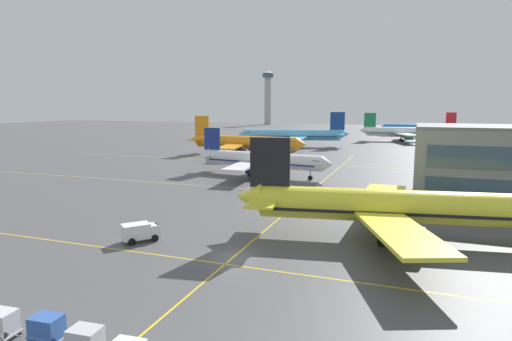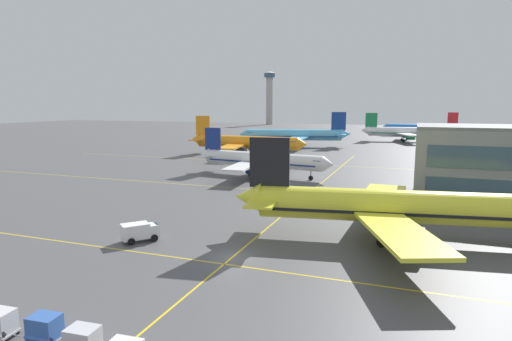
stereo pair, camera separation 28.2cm
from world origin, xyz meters
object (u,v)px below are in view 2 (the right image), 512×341
object	(u,v)px
airliner_distant_taxiway	(421,128)
baggage_cart_row_middle	(83,341)
airliner_second_row	(261,160)
service_truck_red_van	(140,231)
airliner_third_row	(245,142)
airliner_far_right_stand	(407,132)
baggage_cart_row_second	(44,328)
airliner_front_gate	(394,207)
airliner_far_left_stand	(295,135)
control_tower	(269,94)

from	to	relation	value
airliner_distant_taxiway	baggage_cart_row_middle	bearing A→B (deg)	-95.92
baggage_cart_row_middle	airliner_second_row	bearing A→B (deg)	100.46
airliner_second_row	baggage_cart_row_middle	world-z (taller)	airliner_second_row
service_truck_red_van	airliner_second_row	bearing A→B (deg)	92.82
airliner_third_row	airliner_far_right_stand	world-z (taller)	airliner_third_row
airliner_second_row	baggage_cart_row_second	distance (m)	68.35
airliner_front_gate	airliner_far_left_stand	distance (m)	110.12
airliner_second_row	control_tower	bearing A→B (deg)	108.05
airliner_third_row	baggage_cart_row_middle	size ratio (longest dim) A/B	13.67
airliner_second_row	baggage_cart_row_middle	size ratio (longest dim) A/B	11.67
airliner_far_left_stand	service_truck_red_van	xyz separation A→B (m)	(12.24, -112.99, -3.17)
airliner_distant_taxiway	control_tower	xyz separation A→B (m)	(-109.31, 91.34, 19.54)
airliner_far_left_stand	service_truck_red_van	distance (m)	113.69
airliner_distant_taxiway	baggage_cart_row_second	distance (m)	208.65
airliner_front_gate	control_tower	world-z (taller)	control_tower
service_truck_red_van	airliner_far_left_stand	bearing A→B (deg)	96.18
airliner_front_gate	service_truck_red_van	world-z (taller)	airliner_front_gate
airliner_far_left_stand	baggage_cart_row_second	distance (m)	134.50
control_tower	airliner_far_right_stand	bearing A→B (deg)	-50.95
airliner_second_row	airliner_distant_taxiway	xyz separation A→B (m)	(34.09, 139.43, 0.49)
baggage_cart_row_second	airliner_third_row	bearing A→B (deg)	104.41
airliner_front_gate	airliner_distant_taxiway	distance (m)	176.94
airliner_far_right_stand	baggage_cart_row_middle	xyz separation A→B (m)	(-15.58, -171.39, -3.06)
airliner_front_gate	airliner_second_row	size ratio (longest dim) A/B	1.14
service_truck_red_van	baggage_cart_row_second	distance (m)	21.23
airliner_front_gate	baggage_cart_row_middle	world-z (taller)	airliner_front_gate
airliner_far_left_stand	baggage_cart_row_second	xyz separation A→B (m)	(19.02, -133.11, -3.34)
service_truck_red_van	baggage_cart_row_middle	bearing A→B (deg)	-63.48
airliner_second_row	baggage_cart_row_second	world-z (taller)	airliner_second_row
control_tower	service_truck_red_van	bearing A→B (deg)	-74.43
airliner_distant_taxiway	baggage_cart_row_middle	xyz separation A→B (m)	(-21.52, -207.49, -2.96)
airliner_third_row	airliner_far_right_stand	size ratio (longest dim) A/B	1.00
airliner_third_row	service_truck_red_van	size ratio (longest dim) A/B	8.86
airliner_far_right_stand	service_truck_red_van	world-z (taller)	airliner_far_right_stand
airliner_far_left_stand	baggage_cart_row_middle	bearing A→B (deg)	-80.45
baggage_cart_row_second	baggage_cart_row_middle	size ratio (longest dim) A/B	1.00
airliner_front_gate	airliner_far_left_stand	bearing A→B (deg)	110.91
airliner_second_row	baggage_cart_row_second	xyz separation A→B (m)	(9.12, -67.69, -2.47)
airliner_distant_taxiway	service_truck_red_van	world-z (taller)	airliner_distant_taxiway
airliner_far_left_stand	airliner_distant_taxiway	distance (m)	86.10
airliner_third_row	airliner_distant_taxiway	world-z (taller)	airliner_third_row
airliner_far_right_stand	airliner_far_left_stand	bearing A→B (deg)	-135.10
airliner_far_right_stand	control_tower	world-z (taller)	control_tower
airliner_far_right_stand	airliner_distant_taxiway	distance (m)	36.58
airliner_second_row	airliner_third_row	size ratio (longest dim) A/B	0.85
airliner_front_gate	airliner_far_right_stand	distance (m)	140.78
airliner_front_gate	baggage_cart_row_middle	size ratio (longest dim) A/B	13.35
baggage_cart_row_second	airliner_distant_taxiway	bearing A→B (deg)	83.13
service_truck_red_van	control_tower	size ratio (longest dim) A/B	0.11
service_truck_red_van	control_tower	world-z (taller)	control_tower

